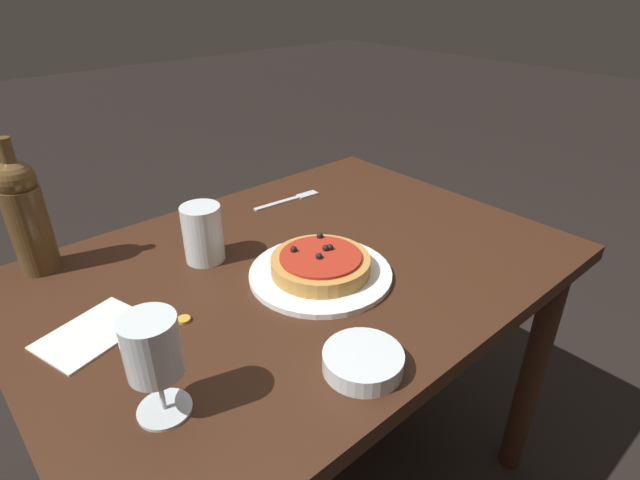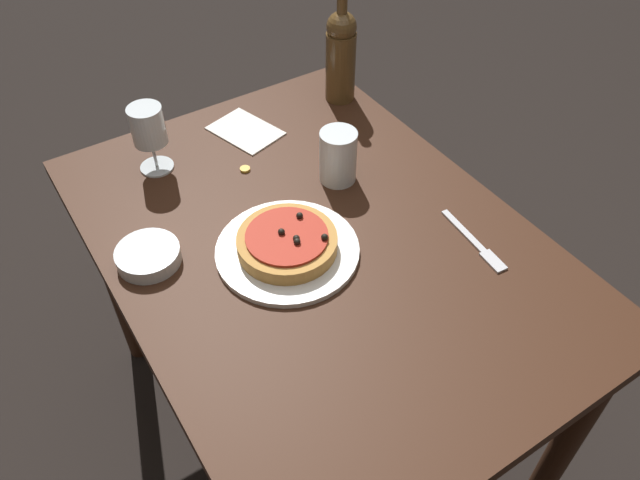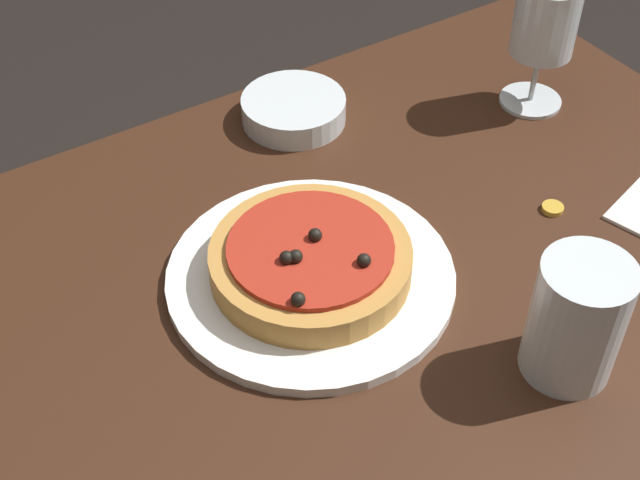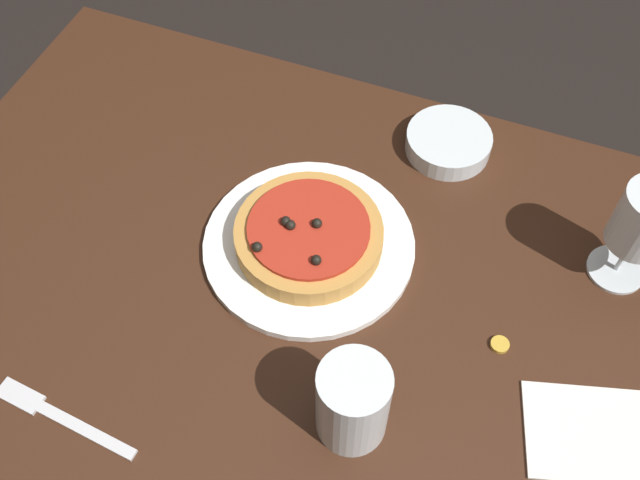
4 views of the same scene
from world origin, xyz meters
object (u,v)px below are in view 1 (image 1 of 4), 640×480
(dining_table, at_px, (299,303))
(wine_bottle, at_px, (26,215))
(wine_glass, at_px, (153,351))
(bottle_cap, at_px, (184,320))
(water_cup, at_px, (203,234))
(side_bowl, at_px, (363,361))
(dinner_plate, at_px, (321,273))
(fork, at_px, (291,199))
(pizza, at_px, (321,263))

(dining_table, xyz_separation_m, wine_bottle, (-0.42, 0.34, 0.23))
(wine_glass, height_order, bottle_cap, wine_glass)
(dining_table, bearing_deg, water_cup, 134.08)
(side_bowl, bearing_deg, wine_bottle, 113.80)
(dinner_plate, distance_m, water_cup, 0.27)
(wine_glass, xyz_separation_m, fork, (0.59, 0.45, -0.11))
(dining_table, height_order, wine_bottle, wine_bottle)
(dinner_plate, bearing_deg, side_bowl, -118.16)
(dinner_plate, height_order, wine_bottle, wine_bottle)
(dining_table, distance_m, fork, 0.34)
(wine_glass, bearing_deg, water_cup, 51.94)
(dinner_plate, bearing_deg, bottle_cap, 169.61)
(side_bowl, bearing_deg, water_cup, 91.46)
(wine_glass, bearing_deg, side_bowl, -25.26)
(dinner_plate, bearing_deg, fork, 60.68)
(pizza, xyz_separation_m, fork, (0.19, 0.34, -0.03))
(pizza, bearing_deg, side_bowl, -118.16)
(dining_table, xyz_separation_m, side_bowl, (-0.13, -0.32, 0.12))
(dining_table, bearing_deg, fork, 54.15)
(dining_table, distance_m, side_bowl, 0.36)
(dinner_plate, distance_m, fork, 0.39)
(pizza, height_order, wine_bottle, wine_bottle)
(wine_glass, distance_m, wine_bottle, 0.53)
(wine_bottle, distance_m, water_cup, 0.34)
(dinner_plate, height_order, wine_glass, wine_glass)
(dining_table, height_order, pizza, pizza)
(water_cup, distance_m, bottle_cap, 0.22)
(pizza, relative_size, bottle_cap, 8.42)
(wine_bottle, bearing_deg, dinner_plate, -44.34)
(side_bowl, distance_m, bottle_cap, 0.33)
(wine_glass, distance_m, side_bowl, 0.32)
(pizza, relative_size, wine_bottle, 0.72)
(dinner_plate, relative_size, fork, 1.48)
(fork, bearing_deg, water_cup, -155.14)
(water_cup, xyz_separation_m, fork, (0.33, 0.12, -0.06))
(dinner_plate, height_order, pizza, pizza)
(dining_table, bearing_deg, bottle_cap, -176.00)
(dinner_plate, height_order, bottle_cap, dinner_plate)
(dining_table, bearing_deg, wine_bottle, 140.95)
(dinner_plate, xyz_separation_m, bottle_cap, (-0.28, 0.05, -0.00))
(dining_table, relative_size, wine_bottle, 4.02)
(bottle_cap, bearing_deg, dining_table, 4.00)
(fork, relative_size, bottle_cap, 8.21)
(water_cup, bearing_deg, fork, 19.86)
(wine_bottle, xyz_separation_m, bottle_cap, (0.14, -0.36, -0.12))
(dining_table, distance_m, wine_bottle, 0.59)
(pizza, relative_size, fork, 1.03)
(water_cup, height_order, fork, water_cup)
(water_cup, relative_size, bottle_cap, 5.20)
(pizza, height_order, water_cup, water_cup)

